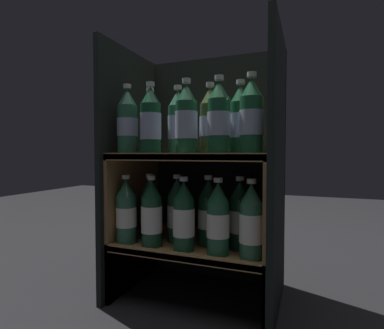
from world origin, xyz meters
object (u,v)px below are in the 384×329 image
Objects in this scene: bottle_upper_back_2 at (210,122)px; bottle_lower_back_2 at (208,214)px; bottle_upper_front_4 at (251,118)px; bottle_lower_back_0 at (150,209)px; bottle_upper_front_0 at (127,123)px; bottle_lower_front_0 at (126,213)px; bottle_lower_front_4 at (251,223)px; bottle_upper_front_3 at (219,119)px; bottle_upper_front_1 at (151,122)px; bottle_lower_back_1 at (177,212)px; bottle_upper_back_1 at (178,124)px; bottle_lower_front_2 at (184,218)px; bottle_upper_back_0 at (150,124)px; bottle_lower_front_3 at (218,220)px; bottle_upper_front_2 at (186,121)px; bottle_lower_front_1 at (152,215)px; bottle_lower_back_3 at (240,217)px; bottle_upper_back_3 at (240,121)px.

bottle_upper_back_2 is 0.31m from bottle_lower_back_2.
bottle_upper_front_4 is 0.49m from bottle_lower_back_0.
bottle_lower_front_0 is at bearing 180.00° from bottle_upper_front_0.
bottle_lower_front_4 is at bearing 0.00° from bottle_upper_front_0.
bottle_upper_front_3 is at bearing -53.11° from bottle_lower_back_2.
bottle_upper_front_1 is at bearing -180.00° from bottle_upper_front_4.
bottle_upper_front_4 is at bearing -11.61° from bottle_lower_back_0.
bottle_lower_front_0 is at bearing -153.72° from bottle_lower_back_1.
bottle_upper_back_1 is (-0.27, 0.08, -0.00)m from bottle_upper_front_4.
bottle_lower_front_2 is 1.00× the size of bottle_lower_back_0.
bottle_upper_back_2 is (-0.15, 0.08, 0.00)m from bottle_upper_front_4.
bottle_upper_back_2 is (0.23, 0.00, -0.00)m from bottle_upper_back_0.
bottle_lower_back_2 is (-0.06, 0.08, 0.00)m from bottle_lower_front_3.
bottle_upper_front_3 is 1.00× the size of bottle_lower_front_3.
bottle_lower_back_0 is (-0.17, 0.08, 0.00)m from bottle_lower_front_2.
bottle_upper_back_2 reaches higher than bottle_lower_back_1.
bottle_upper_front_3 is at bearing -0.00° from bottle_upper_front_2.
bottle_lower_front_2 is at bearing 0.00° from bottle_lower_front_1.
bottle_upper_back_2 is 1.00× the size of bottle_lower_front_3.
bottle_lower_back_2 is at bearing 15.94° from bottle_lower_front_0.
bottle_upper_back_1 is 0.12m from bottle_upper_back_2.
bottle_upper_back_1 is 1.00× the size of bottle_lower_back_2.
bottle_upper_front_2 is 0.35m from bottle_lower_back_3.
bottle_upper_back_0 is 1.00× the size of bottle_upper_back_3.
bottle_upper_front_1 is at bearing 180.00° from bottle_lower_front_2.
bottle_upper_front_3 is at bearing -0.00° from bottle_upper_front_1.
bottle_upper_back_1 is at bearing 180.00° from bottle_upper_back_2.
bottle_upper_back_3 is (0.28, 0.08, 0.00)m from bottle_upper_front_1.
bottle_upper_front_4 is (0.42, 0.00, -0.00)m from bottle_upper_front_0.
bottle_lower_front_3 is at bearing 0.00° from bottle_upper_front_0.
bottle_lower_back_0 is at bearing 164.43° from bottle_lower_front_3.
bottle_upper_front_3 is 1.00× the size of bottle_lower_front_0.
bottle_lower_front_3 is at bearing 0.00° from bottle_lower_front_1.
bottle_lower_front_2 is 0.18m from bottle_lower_back_0.
bottle_upper_front_4 is 0.28m from bottle_upper_back_1.
bottle_lower_front_3 and bottle_lower_back_3 have the same top height.
bottle_upper_front_2 is 0.11m from bottle_upper_front_3.
bottle_upper_front_4 and bottle_upper_back_1 have the same top height.
bottle_upper_front_2 reaches higher than bottle_lower_back_2.
bottle_upper_front_0 is at bearing -153.12° from bottle_upper_back_1.
bottle_upper_back_1 is at bearing 163.77° from bottle_upper_front_4.
bottle_lower_back_2 is (0.22, 0.00, -0.00)m from bottle_lower_back_0.
bottle_lower_front_0 is 0.33m from bottle_lower_front_3.
bottle_lower_front_1 is at bearing 180.00° from bottle_lower_front_3.
bottle_lower_front_0 is 1.00× the size of bottle_lower_back_2.
bottle_lower_front_3 is at bearing -123.06° from bottle_upper_back_3.
bottle_upper_front_4 is at bearing 0.00° from bottle_lower_front_2.
bottle_lower_back_1 is (-0.22, -0.00, -0.31)m from bottle_upper_back_3.
bottle_upper_back_1 is at bearing 180.00° from bottle_upper_back_3.
bottle_upper_front_4 is at bearing 0.00° from bottle_upper_front_0.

